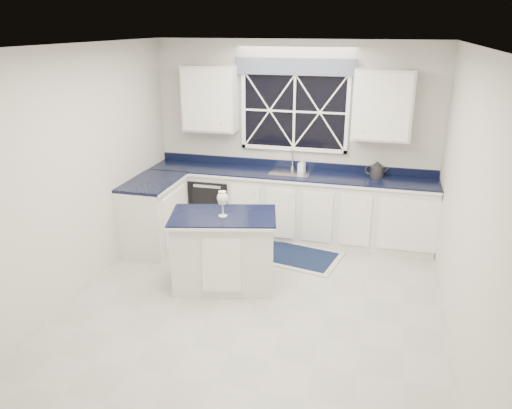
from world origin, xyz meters
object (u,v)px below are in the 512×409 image
(faucet, at_px, (292,158))
(kettle, at_px, (377,170))
(dishwasher, at_px, (215,202))
(wine_glass, at_px, (223,199))
(island, at_px, (224,250))
(soap_bottle, at_px, (302,165))

(faucet, height_order, kettle, faucet)
(dishwasher, relative_size, wine_glass, 2.83)
(dishwasher, height_order, kettle, kettle)
(island, bearing_deg, soap_bottle, 57.31)
(island, distance_m, kettle, 2.43)
(kettle, relative_size, soap_bottle, 1.64)
(kettle, height_order, soap_bottle, kettle)
(kettle, bearing_deg, faucet, -173.96)
(faucet, height_order, wine_glass, faucet)
(kettle, bearing_deg, dishwasher, -166.96)
(island, bearing_deg, dishwasher, 98.77)
(wine_glass, relative_size, soap_bottle, 1.53)
(dishwasher, distance_m, wine_glass, 1.89)
(island, height_order, soap_bottle, soap_bottle)
(dishwasher, bearing_deg, faucet, 10.02)
(faucet, relative_size, kettle, 0.97)
(faucet, distance_m, soap_bottle, 0.18)
(island, bearing_deg, faucet, 62.58)
(faucet, distance_m, island, 1.96)
(kettle, height_order, wine_glass, wine_glass)
(island, distance_m, wine_glass, 0.64)
(dishwasher, distance_m, kettle, 2.36)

